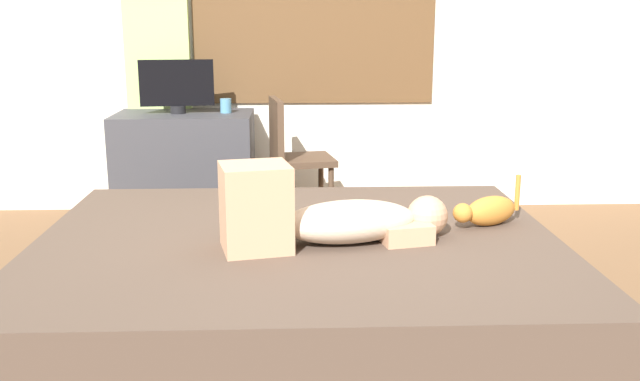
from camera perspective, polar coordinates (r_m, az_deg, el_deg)
ground_plane at (r=2.92m, az=0.25°, el=-13.61°), size 16.00×16.00×0.00m
back_wall_with_window at (r=5.04m, az=-0.98°, el=14.93°), size 6.40×0.14×2.90m
bed at (r=3.00m, az=-1.78°, el=-8.07°), size 2.22×1.83×0.46m
person_lying at (r=2.81m, az=0.48°, el=-2.11°), size 0.94×0.43×0.34m
cat at (r=3.15m, az=13.45°, el=-1.61°), size 0.33×0.21×0.21m
desk at (r=4.79m, az=-10.85°, el=1.79°), size 0.90×0.56×0.74m
tv_monitor at (r=4.72m, az=-11.57°, el=8.35°), size 0.48×0.10×0.35m
cup at (r=4.71m, az=-7.67°, el=6.85°), size 0.07×0.07×0.09m
chair_by_desk at (r=4.50m, az=-2.29°, el=3.05°), size 0.44×0.44×0.86m
curtain_left at (r=5.01m, az=-13.15°, el=11.97°), size 0.44×0.06×2.44m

